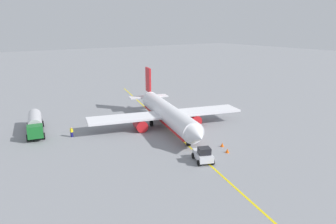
% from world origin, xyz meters
% --- Properties ---
extents(ground_plane, '(400.00, 400.00, 0.00)m').
position_xyz_m(ground_plane, '(0.00, 0.00, 0.00)').
color(ground_plane, gray).
extents(airplane, '(30.27, 29.03, 9.46)m').
position_xyz_m(airplane, '(-0.50, 0.14, 2.55)').
color(airplane, white).
rests_on(airplane, ground).
extents(fuel_tanker, '(11.60, 4.86, 3.15)m').
position_xyz_m(fuel_tanker, '(-10.88, -20.79, 1.74)').
color(fuel_tanker, '#2D2D33').
rests_on(fuel_tanker, ground).
extents(pushback_tug, '(4.09, 3.41, 2.20)m').
position_xyz_m(pushback_tug, '(15.27, -4.55, 1.01)').
color(pushback_tug, silver).
rests_on(pushback_tug, ground).
extents(refueling_worker, '(0.54, 0.39, 1.71)m').
position_xyz_m(refueling_worker, '(-5.12, -16.26, 0.82)').
color(refueling_worker, navy).
rests_on(refueling_worker, ground).
extents(safety_cone_nose, '(0.57, 0.57, 0.64)m').
position_xyz_m(safety_cone_nose, '(14.84, 0.54, 0.32)').
color(safety_cone_nose, '#F2590F').
rests_on(safety_cone_nose, ground).
extents(safety_cone_wingtip, '(0.57, 0.57, 0.63)m').
position_xyz_m(safety_cone_wingtip, '(12.63, 1.62, 0.32)').
color(safety_cone_wingtip, '#F2590F').
rests_on(safety_cone_wingtip, ground).
extents(taxi_line_marking, '(76.57, 21.07, 0.01)m').
position_xyz_m(taxi_line_marking, '(0.00, 0.00, 0.01)').
color(taxi_line_marking, yellow).
rests_on(taxi_line_marking, ground).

